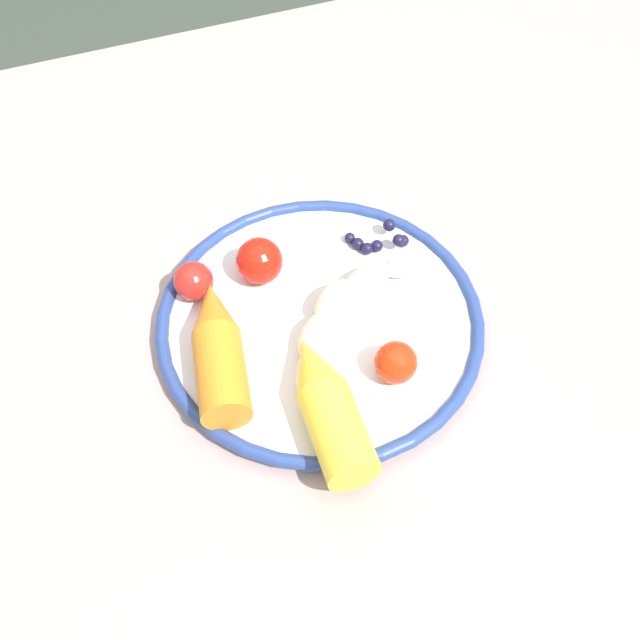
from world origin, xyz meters
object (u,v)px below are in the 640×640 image
Objects in this scene: tomato_mid at (194,281)px; banana at (345,308)px; carrot_yellow at (327,405)px; blueberry_pile at (379,240)px; carrot_orange at (218,347)px; tomato_far at (259,261)px; dining_table at (331,349)px; plate at (320,322)px; tomato_near at (396,363)px.

banana is at bearing 148.67° from tomato_mid.
carrot_yellow is 2.32× the size of blueberry_pile.
blueberry_pile is 0.18m from tomato_mid.
carrot_orange is 3.28× the size of tomato_far.
tomato_mid is at bearing -1.32° from blueberry_pile.
dining_table is at bearing -159.27° from carrot_orange.
carrot_orange is (0.09, 0.01, 0.02)m from plate.
tomato_mid is (0.13, -0.14, -0.00)m from tomato_near.
tomato_far is at bearing -28.78° from dining_table.
carrot_orange is at bearing 22.71° from blueberry_pile.
tomato_mid is 0.84× the size of tomato_far.
carrot_yellow is at bearing 73.19° from plate.
carrot_orange is 0.11m from carrot_yellow.
tomato_near is (-0.02, 0.07, 0.01)m from banana.
tomato_mid reaches higher than dining_table.
plate is 0.08m from tomato_far.
tomato_mid is 0.06m from tomato_far.
banana is at bearing 128.19° from tomato_far.
dining_table is at bearing -82.45° from tomato_near.
plate is 1.72× the size of banana.
tomato_far reaches higher than plate.
dining_table is at bearing 164.64° from tomato_mid.
tomato_near is (-0.04, 0.07, 0.02)m from plate.
plate is 6.80× the size of tomato_far.
carrot_orange and tomato_far have the same top height.
plate is 0.09m from tomato_near.
plate is 5.13× the size of blueberry_pile.
banana is 0.10m from carrot_yellow.
carrot_orange is at bearing 51.85° from tomato_far.
dining_table is 20.12× the size of blueberry_pile.
dining_table is 0.16m from tomato_near.
tomato_mid is at bearing -35.04° from plate.
carrot_orange is at bearing 3.52° from banana.
carrot_yellow reaches higher than plate.
carrot_yellow is (0.05, 0.13, 0.13)m from dining_table.
blueberry_pile is 1.33× the size of tomato_far.
carrot_orange is (0.12, 0.01, 0.01)m from banana.
tomato_near is at bearing 154.71° from carrot_orange.
carrot_orange is 1.07× the size of carrot_yellow.
blueberry_pile is at bearing 178.68° from tomato_mid.
carrot_yellow reaches higher than tomato_mid.
dining_table is 8.67× the size of carrot_yellow.
tomato_far reaches higher than tomato_mid.
tomato_mid is (0.12, -0.03, 0.12)m from dining_table.
tomato_far is (0.07, -0.14, 0.00)m from tomato_near.
dining_table is at bearing 151.22° from tomato_far.
carrot_yellow is 3.68× the size of tomato_mid.
dining_table is at bearing -126.16° from plate.
tomato_near is at bearing -163.70° from carrot_yellow.
carrot_yellow is (-0.07, 0.08, 0.00)m from carrot_orange.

